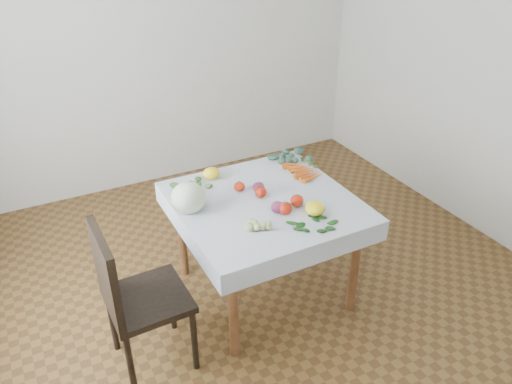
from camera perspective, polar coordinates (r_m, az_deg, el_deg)
ground at (r=3.69m, az=0.88°, el=-11.10°), size 4.00×4.00×0.00m
back_wall at (r=4.76m, az=-10.93°, el=16.44°), size 4.00×0.04×2.70m
table at (r=3.29m, az=0.97°, el=-2.51°), size 1.00×1.00×0.75m
tablecloth at (r=3.24m, az=0.99°, el=-1.02°), size 1.12×1.12×0.01m
chair at (r=2.90m, az=-14.15°, el=-11.09°), size 0.45×0.45×0.98m
cabbage at (r=3.11m, az=-7.75°, el=-0.63°), size 0.28×0.28×0.19m
tomato_a at (r=3.27m, az=0.56°, el=0.00°), size 0.09×0.09×0.07m
tomato_b at (r=3.34m, az=-1.90°, el=0.63°), size 0.08×0.08×0.06m
tomato_c at (r=3.09m, az=3.36°, el=-1.85°), size 0.11×0.11×0.08m
tomato_d at (r=3.18m, az=4.70°, el=-0.99°), size 0.10×0.10×0.08m
heirloom_back at (r=3.50m, az=-5.12°, el=2.14°), size 0.12×0.12×0.08m
heirloom_front at (r=3.10m, az=6.77°, el=-1.85°), size 0.16×0.16×0.09m
onion_a at (r=3.32m, az=0.29°, el=0.55°), size 0.10×0.10×0.07m
onion_b at (r=3.10m, az=2.49°, el=-1.74°), size 0.09×0.09×0.07m
tomatillo_cluster at (r=2.96m, az=0.42°, el=-3.81°), size 0.16×0.10×0.04m
carrot_bunch at (r=3.59m, az=5.54°, el=2.43°), size 0.21×0.32×0.03m
kale_bunch at (r=3.78m, az=4.13°, el=4.06°), size 0.31×0.23×0.04m
basil_bunch at (r=3.02m, az=6.54°, el=-3.56°), size 0.25×0.20×0.01m
dill_bunch at (r=3.41m, az=-7.27°, el=0.64°), size 0.20×0.20×0.02m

